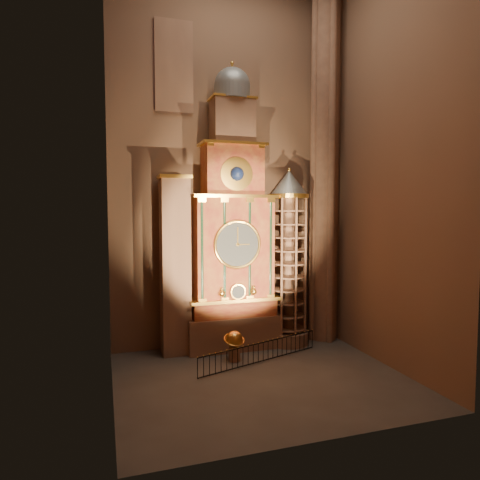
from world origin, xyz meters
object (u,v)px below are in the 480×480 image
object	(u,v)px
portrait_tower	(175,265)
stair_turret	(288,259)
celestial_globe	(234,343)
iron_railing	(261,352)
astronomical_clock	(232,237)

from	to	relation	value
portrait_tower	stair_turret	bearing A→B (deg)	-2.33
stair_turret	celestial_globe	size ratio (longest dim) A/B	6.51
iron_railing	celestial_globe	bearing A→B (deg)	149.77
stair_turret	celestial_globe	bearing A→B (deg)	-154.75
stair_turret	iron_railing	world-z (taller)	stair_turret
stair_turret	iron_railing	size ratio (longest dim) A/B	1.43
portrait_tower	iron_railing	world-z (taller)	portrait_tower
celestial_globe	iron_railing	bearing A→B (deg)	-30.23
stair_turret	portrait_tower	bearing A→B (deg)	177.67
iron_railing	astronomical_clock	bearing A→B (deg)	103.78
iron_railing	stair_turret	bearing A→B (deg)	43.66
celestial_globe	iron_railing	world-z (taller)	celestial_globe
astronomical_clock	celestial_globe	world-z (taller)	astronomical_clock
astronomical_clock	celestial_globe	bearing A→B (deg)	-104.38
astronomical_clock	stair_turret	world-z (taller)	astronomical_clock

